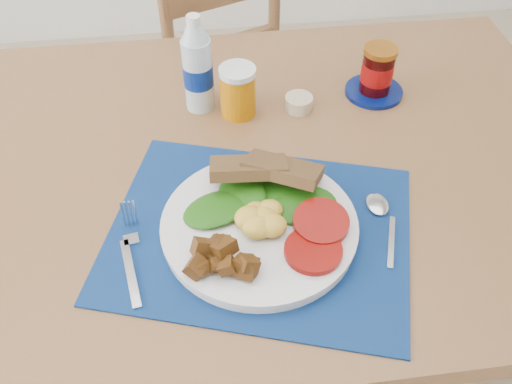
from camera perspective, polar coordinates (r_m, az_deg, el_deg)
table at (r=1.10m, az=-2.93°, el=-0.19°), size 1.40×0.90×0.75m
chair_far at (r=1.73m, az=-4.48°, el=12.49°), size 0.48×0.47×1.00m
placemat at (r=0.93m, az=0.32°, el=-4.00°), size 0.57×0.50×0.00m
breakfast_plate at (r=0.91m, az=-0.02°, el=-3.29°), size 0.31×0.31×0.08m
fork at (r=0.92m, az=-12.39°, el=-5.80°), size 0.04×0.19×0.00m
spoon at (r=0.97m, az=12.47°, el=-2.45°), size 0.05×0.16×0.00m
water_bottle at (r=1.13m, az=-5.86°, el=12.15°), size 0.06×0.06×0.20m
juice_glass at (r=1.13m, az=-1.83°, el=9.91°), size 0.07×0.07×0.10m
ramekin at (r=1.16m, az=4.30°, el=8.87°), size 0.06×0.06×0.03m
jam_on_saucer at (r=1.21m, az=11.98°, el=11.48°), size 0.12×0.12×0.11m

